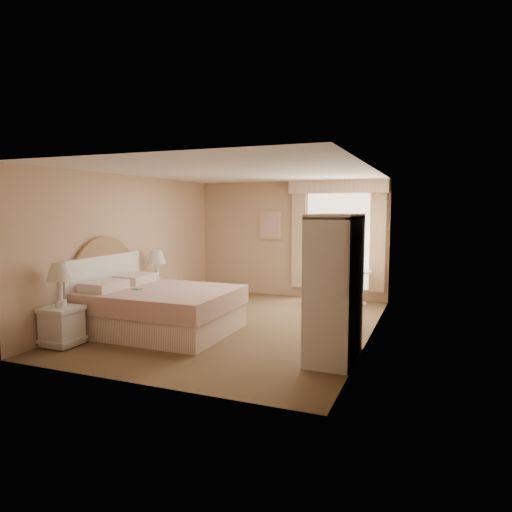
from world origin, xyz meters
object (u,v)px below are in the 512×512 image
at_px(nightstand_near, 61,315).
at_px(nightstand_far, 157,289).
at_px(round_table, 355,282).
at_px(armoire, 335,299).
at_px(cafe_chair, 316,280).
at_px(bed, 154,307).

distance_m(nightstand_near, nightstand_far, 2.34).
bearing_deg(round_table, armoire, -84.64).
height_order(nightstand_far, round_table, nightstand_far).
distance_m(nightstand_near, cafe_chair, 4.90).
distance_m(bed, armoire, 2.96).
relative_size(nightstand_near, cafe_chair, 1.39).
bearing_deg(bed, round_table, 51.11).
bearing_deg(bed, nightstand_far, 121.69).
bearing_deg(armoire, round_table, 95.36).
height_order(nightstand_far, cafe_chair, nightstand_far).
xyz_separation_m(bed, nightstand_near, (-0.73, -1.16, 0.06)).
bearing_deg(round_table, cafe_chair, -163.78).
bearing_deg(nightstand_far, bed, -58.31).
relative_size(nightstand_far, round_table, 1.67).
bearing_deg(armoire, nightstand_near, -166.23).
relative_size(bed, armoire, 1.22).
xyz_separation_m(nightstand_near, round_table, (3.33, 4.38, 0.01)).
height_order(cafe_chair, armoire, armoire).
xyz_separation_m(cafe_chair, armoire, (1.08, -3.27, 0.29)).
bearing_deg(cafe_chair, round_table, 36.91).
bearing_deg(nightstand_far, cafe_chair, 35.35).
bearing_deg(armoire, bed, 174.75).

